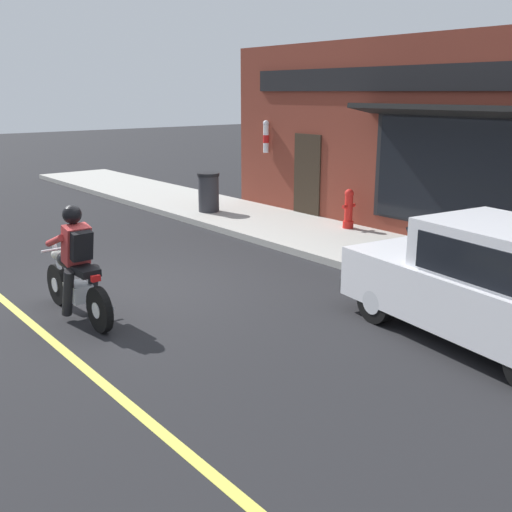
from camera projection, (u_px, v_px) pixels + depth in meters
name	position (u px, v px, depth m)	size (l,w,h in m)	color
ground_plane	(139.00, 293.00, 9.52)	(80.00, 80.00, 0.00)	black
sidewalk_curb	(253.00, 220.00, 14.62)	(2.60, 22.00, 0.14)	#ADAAA3
storefront_building	(431.00, 142.00, 12.12)	(1.25, 11.91, 4.20)	maroon
motorcycle_with_rider	(76.00, 272.00, 8.30)	(0.56, 2.02, 1.62)	black
car_hatchback	(491.00, 286.00, 7.42)	(2.14, 3.97, 1.57)	black
traffic_cone	(467.00, 253.00, 10.18)	(0.36, 0.36, 0.60)	black
fire_hydrant	(349.00, 209.00, 13.29)	(0.36, 0.24, 0.88)	red
trash_bin	(209.00, 192.00, 15.14)	(0.56, 0.56, 0.98)	#2D2D33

